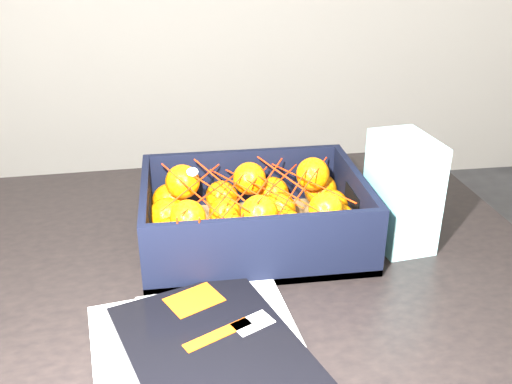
{
  "coord_description": "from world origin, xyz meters",
  "views": [
    {
      "loc": [
        -0.3,
        -0.99,
        1.27
      ],
      "look_at": [
        -0.18,
        -0.14,
        0.86
      ],
      "focal_mm": 40.8,
      "sensor_mm": 36.0,
      "label": 1
    }
  ],
  "objects": [
    {
      "name": "produce_crate",
      "position": [
        -0.18,
        -0.11,
        0.79
      ],
      "size": [
        0.38,
        0.28,
        0.12
      ],
      "color": "brown",
      "rests_on": "table"
    },
    {
      "name": "mesh_net",
      "position": [
        -0.18,
        -0.12,
        0.85
      ],
      "size": [
        0.31,
        0.25,
        0.09
      ],
      "color": "red",
      "rests_on": "clementine_heap"
    },
    {
      "name": "magazine_stack",
      "position": [
        -0.28,
        -0.4,
        0.76
      ],
      "size": [
        0.32,
        0.33,
        0.02
      ],
      "color": "silver",
      "rests_on": "table"
    },
    {
      "name": "table",
      "position": [
        -0.29,
        -0.15,
        0.65
      ],
      "size": [
        1.23,
        0.84,
        0.75
      ],
      "color": "black",
      "rests_on": "ground"
    },
    {
      "name": "clementine_heap",
      "position": [
        -0.18,
        -0.11,
        0.8
      ],
      "size": [
        0.36,
        0.26,
        0.11
      ],
      "color": "orange",
      "rests_on": "produce_crate"
    },
    {
      "name": "retail_carton",
      "position": [
        0.07,
        -0.15,
        0.85
      ],
      "size": [
        0.1,
        0.14,
        0.19
      ],
      "primitive_type": "cube",
      "rotation": [
        0.0,
        0.0,
        0.12
      ],
      "color": "white",
      "rests_on": "table"
    }
  ]
}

